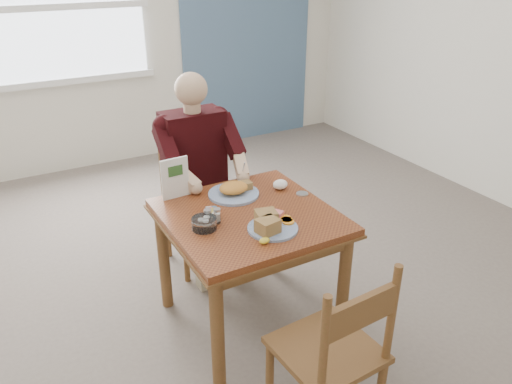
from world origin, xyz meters
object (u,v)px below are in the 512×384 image
chair_near (333,354)px  near_plate (270,224)px  chair_far (195,200)px  diner (198,161)px  table (249,231)px  far_plate (234,190)px

chair_near → near_plate: 0.73m
chair_far → diner: size_ratio=0.69×
diner → chair_near: bearing=-92.0°
table → diner: bearing=90.0°
chair_far → far_plate: (0.03, -0.55, 0.30)m
far_plate → chair_near: bearing=-94.5°
table → chair_far: 0.81m
table → near_plate: size_ratio=3.23×
near_plate → diner: bearing=90.7°
table → chair_near: chair_near is taller
chair_far → near_plate: (0.01, -1.01, 0.30)m
chair_far → far_plate: chair_far is taller
near_plate → far_plate: (0.02, 0.46, -0.00)m
chair_far → far_plate: 0.63m
far_plate → diner: bearing=94.3°
chair_near → diner: diner is taller
near_plate → far_plate: near_plate is taller
near_plate → far_plate: size_ratio=0.89×
table → near_plate: 0.26m
table → near_plate: (0.01, -0.21, 0.14)m
table → near_plate: bearing=-86.9°
diner → near_plate: diner is taller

